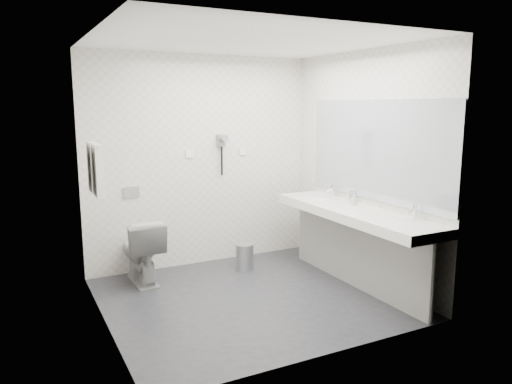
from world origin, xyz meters
TOP-DOWN VIEW (x-y plane):
  - floor at (0.00, 0.00)m, footprint 2.80×2.80m
  - ceiling at (0.00, 0.00)m, footprint 2.80×2.80m
  - wall_back at (0.00, 1.30)m, footprint 2.80×0.00m
  - wall_front at (0.00, -1.30)m, footprint 2.80×0.00m
  - wall_left at (-1.40, 0.00)m, footprint 0.00×2.60m
  - wall_right at (1.40, 0.00)m, footprint 0.00×2.60m
  - vanity_counter at (1.12, -0.20)m, footprint 0.55×2.20m
  - vanity_panel at (1.15, -0.20)m, footprint 0.03×2.15m
  - vanity_post_near at (1.18, -1.24)m, footprint 0.06×0.06m
  - vanity_post_far at (1.18, 0.84)m, footprint 0.06×0.06m
  - mirror at (1.39, -0.20)m, footprint 0.02×2.20m
  - basin_near at (1.12, -0.85)m, footprint 0.40×0.31m
  - basin_far at (1.12, 0.45)m, footprint 0.40×0.31m
  - faucet_near at (1.32, -0.85)m, footprint 0.04×0.04m
  - faucet_far at (1.32, 0.45)m, footprint 0.04×0.04m
  - soap_bottle_a at (1.24, -0.05)m, footprint 0.06×0.06m
  - glass_left at (1.34, 0.11)m, footprint 0.08×0.08m
  - toilet at (-0.84, 0.96)m, footprint 0.42×0.72m
  - flush_plate at (-0.85, 1.29)m, footprint 0.18×0.02m
  - pedal_bin at (0.33, 0.80)m, footprint 0.26×0.26m
  - bin_lid at (0.33, 0.80)m, footprint 0.21×0.21m
  - towel_rail at (-1.35, 0.55)m, footprint 0.02×0.62m
  - towel_near at (-1.34, 0.41)m, footprint 0.07×0.24m
  - towel_far at (-1.34, 0.69)m, footprint 0.07×0.24m
  - dryer_cradle at (0.25, 1.27)m, footprint 0.10×0.04m
  - dryer_barrel at (0.25, 1.20)m, footprint 0.08×0.14m
  - dryer_cord at (0.25, 1.26)m, footprint 0.02×0.02m
  - switch_plate_a at (-0.15, 1.29)m, footprint 0.09×0.02m
  - switch_plate_b at (0.55, 1.29)m, footprint 0.09×0.02m

SIDE VIEW (x-z plane):
  - floor at x=0.00m, z-range 0.00..0.00m
  - pedal_bin at x=0.33m, z-range 0.00..0.30m
  - bin_lid at x=0.33m, z-range 0.30..0.31m
  - toilet at x=-0.84m, z-range 0.00..0.72m
  - vanity_panel at x=1.15m, z-range 0.00..0.75m
  - vanity_post_near at x=1.18m, z-range 0.00..0.75m
  - vanity_post_far at x=1.18m, z-range 0.00..0.75m
  - vanity_counter at x=1.12m, z-range 0.75..0.85m
  - basin_near at x=1.12m, z-range 0.81..0.86m
  - basin_far at x=1.12m, z-range 0.81..0.86m
  - soap_bottle_a at x=1.24m, z-range 0.85..0.96m
  - glass_left at x=1.34m, z-range 0.85..0.97m
  - faucet_near at x=1.32m, z-range 0.85..1.00m
  - faucet_far at x=1.32m, z-range 0.85..1.00m
  - flush_plate at x=-0.85m, z-range 0.89..1.01m
  - wall_back at x=0.00m, z-range -0.15..2.65m
  - wall_front at x=0.00m, z-range -0.15..2.65m
  - wall_left at x=-1.40m, z-range -0.05..2.55m
  - wall_right at x=1.40m, z-range -0.05..2.55m
  - dryer_cord at x=0.25m, z-range 1.07..1.43m
  - towel_near at x=-1.34m, z-range 1.09..1.57m
  - towel_far at x=-1.34m, z-range 1.09..1.57m
  - switch_plate_a at x=-0.15m, z-range 1.31..1.40m
  - switch_plate_b at x=0.55m, z-range 1.31..1.40m
  - mirror at x=1.39m, z-range 0.92..1.98m
  - dryer_cradle at x=0.25m, z-range 1.43..1.57m
  - dryer_barrel at x=0.25m, z-range 1.49..1.57m
  - towel_rail at x=-1.35m, z-range 1.54..1.56m
  - ceiling at x=0.00m, z-range 2.50..2.50m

